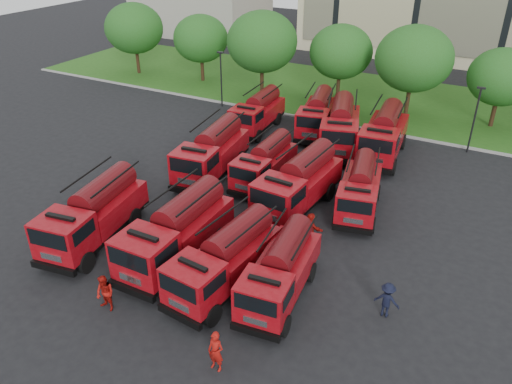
% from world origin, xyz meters
% --- Properties ---
extents(ground, '(140.00, 140.00, 0.00)m').
position_xyz_m(ground, '(0.00, 0.00, 0.00)').
color(ground, black).
rests_on(ground, ground).
extents(lawn, '(70.00, 16.00, 0.12)m').
position_xyz_m(lawn, '(0.00, 26.00, 0.06)').
color(lawn, '#1F5216').
rests_on(lawn, ground).
extents(curb, '(70.00, 0.30, 0.14)m').
position_xyz_m(curb, '(0.00, 17.90, 0.07)').
color(curb, gray).
rests_on(curb, ground).
extents(tree_0, '(6.30, 6.30, 7.70)m').
position_xyz_m(tree_0, '(-24.00, 22.00, 5.02)').
color(tree_0, '#382314').
rests_on(tree_0, ground).
extents(tree_1, '(5.71, 5.71, 6.98)m').
position_xyz_m(tree_1, '(-16.00, 23.00, 4.55)').
color(tree_1, '#382314').
rests_on(tree_1, ground).
extents(tree_2, '(6.72, 6.72, 8.22)m').
position_xyz_m(tree_2, '(-8.00, 21.50, 5.35)').
color(tree_2, '#382314').
rests_on(tree_2, ground).
extents(tree_3, '(5.88, 5.88, 7.19)m').
position_xyz_m(tree_3, '(-1.00, 24.00, 4.68)').
color(tree_3, '#382314').
rests_on(tree_3, ground).
extents(tree_4, '(6.55, 6.55, 8.01)m').
position_xyz_m(tree_4, '(6.00, 22.50, 5.22)').
color(tree_4, '#382314').
rests_on(tree_4, ground).
extents(tree_5, '(5.46, 5.46, 6.68)m').
position_xyz_m(tree_5, '(13.00, 23.50, 4.35)').
color(tree_5, '#382314').
rests_on(tree_5, ground).
extents(lamp_post_0, '(0.60, 0.25, 5.11)m').
position_xyz_m(lamp_post_0, '(-10.00, 17.20, 2.90)').
color(lamp_post_0, black).
rests_on(lamp_post_0, ground).
extents(lamp_post_1, '(0.60, 0.25, 5.11)m').
position_xyz_m(lamp_post_1, '(12.00, 17.20, 2.90)').
color(lamp_post_1, black).
rests_on(lamp_post_1, ground).
extents(fire_truck_0, '(3.60, 7.67, 3.36)m').
position_xyz_m(fire_truck_0, '(-4.59, -4.88, 1.69)').
color(fire_truck_0, black).
rests_on(fire_truck_0, ground).
extents(fire_truck_1, '(2.83, 7.59, 3.45)m').
position_xyz_m(fire_truck_1, '(0.50, -4.23, 1.73)').
color(fire_truck_1, black).
rests_on(fire_truck_1, ground).
extents(fire_truck_2, '(3.05, 7.08, 3.13)m').
position_xyz_m(fire_truck_2, '(3.80, -4.90, 1.58)').
color(fire_truck_2, black).
rests_on(fire_truck_2, ground).
extents(fire_truck_3, '(2.91, 6.63, 2.93)m').
position_xyz_m(fire_truck_3, '(6.46, -4.33, 1.47)').
color(fire_truck_3, black).
rests_on(fire_truck_3, ground).
extents(fire_truck_4, '(3.52, 7.82, 3.44)m').
position_xyz_m(fire_truck_4, '(-3.15, 4.81, 1.73)').
color(fire_truck_4, black).
rests_on(fire_truck_4, ground).
extents(fire_truck_5, '(2.42, 6.39, 2.89)m').
position_xyz_m(fire_truck_5, '(0.53, 5.59, 1.45)').
color(fire_truck_5, black).
rests_on(fire_truck_5, ground).
extents(fire_truck_6, '(3.21, 7.73, 3.44)m').
position_xyz_m(fire_truck_6, '(3.88, 3.57, 1.73)').
color(fire_truck_6, black).
rests_on(fire_truck_6, ground).
extents(fire_truck_7, '(3.50, 6.76, 2.93)m').
position_xyz_m(fire_truck_7, '(7.26, 5.05, 1.48)').
color(fire_truck_7, black).
rests_on(fire_truck_7, ground).
extents(fire_truck_8, '(2.81, 6.88, 3.07)m').
position_xyz_m(fire_truck_8, '(-4.29, 13.68, 1.55)').
color(fire_truck_8, black).
rests_on(fire_truck_8, ground).
extents(fire_truck_9, '(3.84, 7.40, 3.21)m').
position_xyz_m(fire_truck_9, '(0.36, 15.30, 1.62)').
color(fire_truck_9, black).
rests_on(fire_truck_9, ground).
extents(fire_truck_10, '(4.74, 8.19, 3.53)m').
position_xyz_m(fire_truck_10, '(3.04, 13.31, 1.78)').
color(fire_truck_10, black).
rests_on(fire_truck_10, ground).
extents(fire_truck_11, '(3.43, 7.90, 3.49)m').
position_xyz_m(fire_truck_11, '(6.38, 13.39, 1.76)').
color(fire_truck_11, black).
rests_on(fire_truck_11, ground).
extents(firefighter_0, '(0.70, 0.53, 1.88)m').
position_xyz_m(firefighter_0, '(6.13, -9.50, 0.00)').
color(firefighter_0, '#9C100C').
rests_on(firefighter_0, ground).
extents(firefighter_1, '(0.95, 0.58, 1.86)m').
position_xyz_m(firefighter_1, '(-0.15, -8.96, 0.00)').
color(firefighter_1, '#9C100C').
rests_on(firefighter_1, ground).
extents(firefighter_2, '(0.58, 0.95, 1.56)m').
position_xyz_m(firefighter_2, '(7.03, -5.80, 0.00)').
color(firefighter_2, black).
rests_on(firefighter_2, ground).
extents(firefighter_3, '(1.17, 0.62, 1.78)m').
position_xyz_m(firefighter_3, '(11.26, -3.29, 0.00)').
color(firefighter_3, black).
rests_on(firefighter_3, ground).
extents(firefighter_4, '(0.89, 0.87, 1.54)m').
position_xyz_m(firefighter_4, '(-2.83, 2.26, 0.00)').
color(firefighter_4, black).
rests_on(firefighter_4, ground).
extents(firefighter_5, '(1.72, 1.30, 1.70)m').
position_xyz_m(firefighter_5, '(5.92, 0.65, 0.00)').
color(firefighter_5, '#9C100C').
rests_on(firefighter_5, ground).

